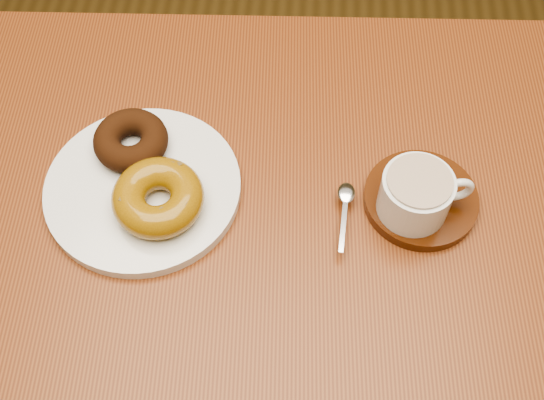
# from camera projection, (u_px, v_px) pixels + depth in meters

# --- Properties ---
(ground) EXTENTS (6.00, 6.00, 0.00)m
(ground) POSITION_uv_depth(u_px,v_px,m) (235.00, 301.00, 1.65)
(ground) COLOR brown
(ground) RESTS_ON ground
(cafe_table) EXTENTS (0.92, 0.71, 0.83)m
(cafe_table) POSITION_uv_depth(u_px,v_px,m) (258.00, 258.00, 0.94)
(cafe_table) COLOR brown
(cafe_table) RESTS_ON ground
(donut_plate) EXTENTS (0.32, 0.32, 0.01)m
(donut_plate) POSITION_uv_depth(u_px,v_px,m) (143.00, 188.00, 0.83)
(donut_plate) COLOR silver
(donut_plate) RESTS_ON cafe_table
(donut_cinnamon) EXTENTS (0.11, 0.11, 0.03)m
(donut_cinnamon) POSITION_uv_depth(u_px,v_px,m) (131.00, 140.00, 0.84)
(donut_cinnamon) COLOR black
(donut_cinnamon) RESTS_ON donut_plate
(donut_caramel) EXTENTS (0.14, 0.14, 0.04)m
(donut_caramel) POSITION_uv_depth(u_px,v_px,m) (158.00, 198.00, 0.79)
(donut_caramel) COLOR #8A5F0F
(donut_caramel) RESTS_ON donut_plate
(saucer) EXTENTS (0.15, 0.15, 0.01)m
(saucer) POSITION_uv_depth(u_px,v_px,m) (421.00, 199.00, 0.82)
(saucer) COLOR #3B1908
(saucer) RESTS_ON cafe_table
(coffee_cup) EXTENTS (0.11, 0.08, 0.06)m
(coffee_cup) POSITION_uv_depth(u_px,v_px,m) (417.00, 194.00, 0.78)
(coffee_cup) COLOR silver
(coffee_cup) RESTS_ON saucer
(teaspoon) EXTENTS (0.02, 0.10, 0.01)m
(teaspoon) POSITION_uv_depth(u_px,v_px,m) (346.00, 199.00, 0.81)
(teaspoon) COLOR silver
(teaspoon) RESTS_ON saucer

